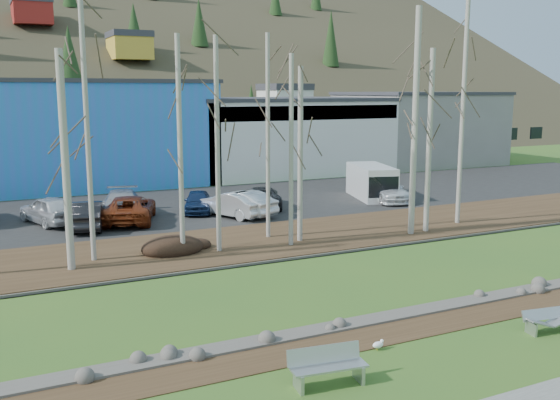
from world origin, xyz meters
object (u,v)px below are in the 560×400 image
car_3 (122,205)px  van_white (372,182)px  car_8 (131,209)px  car_0 (50,210)px  car_7 (386,190)px  bench_intact (327,366)px  car_1 (88,215)px  car_5 (242,203)px  bench_damaged (548,321)px  car_2 (128,209)px  car_9 (232,204)px  car_6 (262,197)px  seagull (378,345)px  car_4 (198,202)px

car_3 → van_white: bearing=10.4°
car_3 → car_8: car_3 is taller
car_0 → car_7: car_0 is taller
bench_intact → car_1: size_ratio=0.45×
car_0 → van_white: size_ratio=0.84×
car_5 → car_0: bearing=-38.0°
car_7 → bench_damaged: bearing=-98.8°
van_white → car_2: bearing=-162.2°
car_8 → car_9: bearing=-172.6°
car_6 → car_0: bearing=17.6°
bench_intact → van_white: bearing=60.8°
bench_intact → bench_damaged: bearing=7.9°
bench_damaged → car_5: 20.64m
car_7 → seagull: bearing=-112.0°
bench_intact → car_5: bearing=80.7°
car_9 → van_white: bearing=164.5°
car_5 → car_9: bearing=-24.0°
car_3 → car_8: size_ratio=1.00×
bench_intact → car_8: size_ratio=0.38×
seagull → car_1: car_1 is taller
bench_intact → car_2: bearing=98.2°
bench_damaged → car_6: (0.41, 22.53, 0.44)m
car_3 → car_2: bearing=-74.9°
bench_damaged → car_0: car_0 is taller
car_2 → car_6: (8.68, 0.81, -0.08)m
car_6 → van_white: 8.18m
car_0 → car_1: bearing=110.2°
car_2 → car_6: size_ratio=1.12×
car_2 → car_9: size_ratio=1.19×
car_5 → car_7: 10.71m
car_4 → car_5: bearing=-25.8°
car_0 → car_7: bearing=155.7°
seagull → car_4: 21.60m
bench_damaged → seagull: bearing=177.0°
car_6 → car_9: 3.47m
bench_intact → seagull: (2.44, 1.23, -0.34)m
bench_damaged → car_5: bearing=103.8°
bench_damaged → car_1: (-10.55, 21.03, 0.52)m
car_8 → car_9: car_8 is taller
car_4 → van_white: 12.40m
car_2 → van_white: van_white is taller
bench_intact → seagull: bearing=34.2°
car_1 → car_2: size_ratio=0.85×
car_0 → car_8: 4.41m
bench_damaged → car_6: size_ratio=0.35×
car_2 → car_5: (6.47, -1.17, -0.00)m
seagull → car_2: size_ratio=0.08×
seagull → car_6: size_ratio=0.09×
bench_damaged → car_1: size_ratio=0.37×
car_2 → car_6: car_2 is taller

